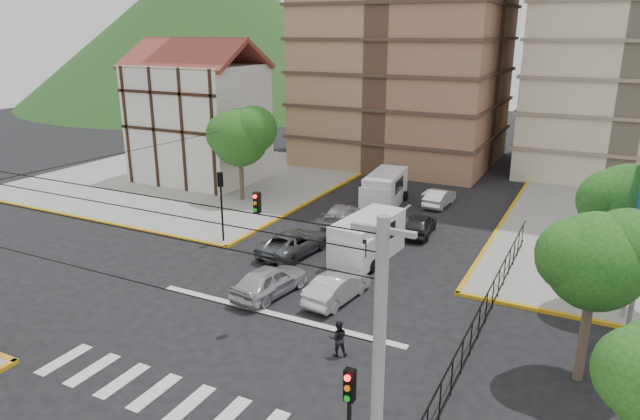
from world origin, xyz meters
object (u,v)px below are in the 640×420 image
Objects in this scene: traffic_light_nw at (221,195)px; car_silver_front_left at (270,280)px; car_white_front_right at (337,287)px; pedestrian_crosswalk at (338,338)px; van_left_lane at (384,190)px; van_right_lane at (366,240)px; traffic_light_se at (349,418)px.

car_silver_front_left is (6.47, -4.93, -2.34)m from traffic_light_nw.
car_silver_front_left is at bearing -37.27° from traffic_light_nw.
car_white_front_right is 2.69× the size of pedestrian_crosswalk.
van_right_lane is at bearing -80.21° from van_left_lane.
traffic_light_se is 8.35m from pedestrian_crosswalk.
car_silver_front_left is (-9.13, 10.67, -2.34)m from traffic_light_se.
traffic_light_se reaches higher than pedestrian_crosswalk.
pedestrian_crosswalk is at bearing 117.16° from traffic_light_se.
pedestrian_crosswalk is (11.94, -8.46, -2.33)m from traffic_light_nw.
pedestrian_crosswalk is (5.89, -20.53, -0.43)m from van_left_lane.
car_silver_front_left is at bearing -94.27° from van_left_lane.
traffic_light_nw is at bearing -28.40° from car_silver_front_left.
traffic_light_se reaches higher than van_right_lane.
car_silver_front_left reaches higher than car_white_front_right.
car_silver_front_left is at bearing 22.97° from car_white_front_right.
traffic_light_se is 1.05× the size of car_white_front_right.
van_left_lane is 16.47m from car_white_front_right.
traffic_light_nw is 14.82m from pedestrian_crosswalk.
pedestrian_crosswalk is at bearing -67.47° from van_right_lane.
traffic_light_nw reaches higher than pedestrian_crosswalk.
traffic_light_se is 13.24m from car_white_front_right.
traffic_light_se is at bearing -62.84° from van_right_lane.
car_silver_front_left is (0.42, -17.00, -0.44)m from van_left_lane.
car_white_front_right is at bearing -22.16° from traffic_light_nw.
traffic_light_nw is 0.76× the size of van_right_lane.
traffic_light_se is at bearing 123.45° from car_white_front_right.
pedestrian_crosswalk is (-3.66, 7.14, -2.33)m from traffic_light_se.
pedestrian_crosswalk is at bearing -35.33° from traffic_light_nw.
car_white_front_right is at bearing -76.04° from van_right_lane.
van_left_lane is (-9.55, 27.67, -1.90)m from traffic_light_se.
traffic_light_nw is 9.30m from van_right_lane.
van_right_lane is 1.01× the size of van_left_lane.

